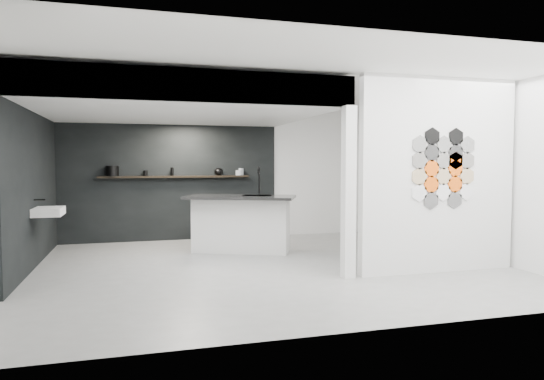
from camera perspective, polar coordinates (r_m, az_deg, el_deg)
The scene contains 17 objects.
floor at distance 7.50m, azimuth -0.11°, elevation -8.98°, with size 7.00×6.00×0.01m, color slate.
partition_panel at distance 7.38m, azimuth 18.98°, elevation 1.64°, with size 2.45×0.15×2.80m, color silver.
bay_clad_back at distance 10.06m, azimuth -11.88°, elevation 0.85°, with size 4.40×0.04×2.35m, color black.
bay_clad_left at distance 8.21m, azimuth -26.21°, elevation 0.06°, with size 0.04×4.00×2.35m, color black.
bulkhead at distance 8.15m, azimuth -11.05°, elevation 10.00°, with size 4.40×4.00×0.40m, color silver.
corner_column at distance 6.69m, azimuth 8.99°, elevation -0.30°, with size 0.16×0.16×2.35m, color silver.
fascia_beam at distance 6.25m, azimuth -9.57°, elevation 12.09°, with size 4.40×0.16×0.40m, color silver.
wall_basin at distance 8.00m, azimuth -24.79°, elevation -2.32°, with size 0.40×0.60×0.12m, color silver.
display_shelf at distance 9.96m, azimuth -11.28°, elevation 1.55°, with size 3.00×0.15×0.04m, color black.
kitchen_island at distance 8.64m, azimuth -3.62°, elevation -3.87°, with size 2.07×1.53×1.52m.
stockpot at distance 9.94m, azimuth -18.27°, elevation 2.14°, with size 0.25×0.25×0.20m, color black.
kettle at distance 10.07m, azimuth -6.29°, elevation 2.16°, with size 0.18×0.18×0.15m, color black.
glass_bowl at distance 10.15m, azimuth -3.90°, elevation 2.04°, with size 0.15×0.15×0.10m, color gray.
glass_vase at distance 10.15m, azimuth -3.66°, elevation 2.16°, with size 0.10×0.10×0.14m, color gray.
bottle_dark at distance 9.95m, azimuth -11.68°, elevation 2.13°, with size 0.06×0.06×0.17m, color black.
utensil_cup at distance 9.93m, azimuth -14.68°, elevation 1.93°, with size 0.09×0.09×0.11m, color black.
hex_tile_cluster at distance 7.32m, azimuth 19.59°, elevation 2.44°, with size 1.04×0.02×1.16m.
Camera 1 is at (-1.97, -7.06, 1.58)m, focal length 32.00 mm.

